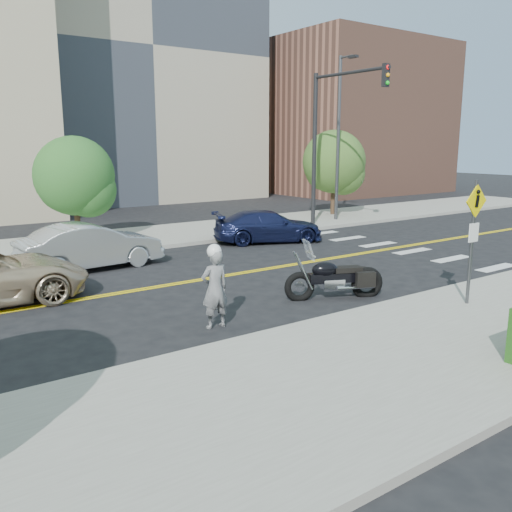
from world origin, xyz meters
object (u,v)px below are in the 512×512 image
object	(u,v)px
motorcyclist	(215,286)
motorcycle	(335,269)
parked_car_blue	(268,226)
pedestrian_sign	(473,230)
parked_car_silver	(91,246)

from	to	relation	value
motorcyclist	motorcycle	size ratio (longest dim) A/B	0.73
motorcyclist	parked_car_blue	world-z (taller)	motorcyclist
motorcyclist	motorcycle	distance (m)	3.74
pedestrian_sign	motorcycle	xyz separation A→B (m)	(-1.98, 2.58, -1.17)
pedestrian_sign	parked_car_silver	size ratio (longest dim) A/B	0.67
pedestrian_sign	parked_car_silver	world-z (taller)	pedestrian_sign
parked_car_blue	motorcycle	bearing A→B (deg)	176.17
parked_car_silver	motorcycle	bearing A→B (deg)	-154.34
motorcyclist	parked_car_silver	distance (m)	7.21
motorcycle	pedestrian_sign	bearing A→B (deg)	-29.24
motorcycle	parked_car_blue	world-z (taller)	motorcycle
motorcycle	parked_car_silver	size ratio (longest dim) A/B	0.57
pedestrian_sign	motorcyclist	world-z (taller)	pedestrian_sign
parked_car_silver	parked_car_blue	world-z (taller)	parked_car_silver
parked_car_blue	motorcyclist	bearing A→B (deg)	158.07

